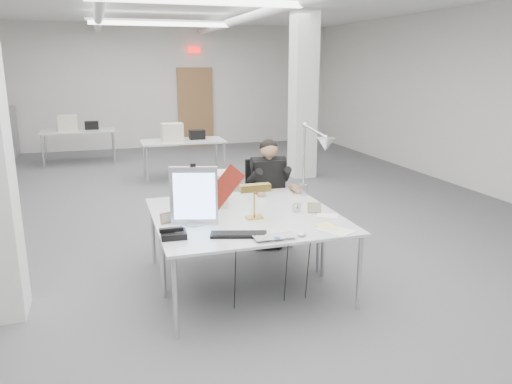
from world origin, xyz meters
The scene contains 23 objects.
room_shell centered at (0.04, 0.13, 1.69)m, with size 10.04×14.04×3.24m.
desk_main centered at (0.00, -2.50, 0.74)m, with size 1.80×0.90×0.03m, color silver.
desk_second centered at (0.00, -1.60, 0.74)m, with size 1.80×0.90×0.03m, color silver.
bg_desk_a centered at (0.20, 3.00, 0.74)m, with size 1.60×0.80×0.03m, color silver.
bg_desk_b centered at (-1.80, 5.20, 0.74)m, with size 1.60×0.80×0.03m, color silver.
filing_cabinet centered at (-3.50, 6.65, 0.60)m, with size 0.45×0.55×1.20m, color gray.
office_chair centered at (0.59, -1.00, 0.59)m, with size 0.58×0.58×1.19m, color black, non-canonical shape.
seated_person centered at (0.59, -1.05, 0.90)m, with size 0.43×0.54×0.81m, color black, non-canonical shape.
monitor centered at (-0.54, -2.20, 1.03)m, with size 0.44×0.04×0.55m, color #BBBBC0.
pennant centered at (-0.27, -2.24, 1.08)m, with size 0.45×0.01×0.19m, color maroon.
keyboard centered at (-0.23, -2.65, 0.77)m, with size 0.49×0.16×0.02m, color black.
laptop centered at (0.04, -2.87, 0.77)m, with size 0.37×0.24×0.03m, color silver.
mouse centered at (0.29, -2.83, 0.77)m, with size 0.09×0.06×0.04m, color silver.
bankers_lamp centered at (0.05, -2.20, 0.94)m, with size 0.32×0.13×0.36m, color #DE9245, non-canonical shape.
desk_phone centered at (-0.78, -2.52, 0.78)m, with size 0.22×0.20×0.05m, color black.
picture_frame_left centered at (-0.78, -2.10, 0.81)m, with size 0.13×0.01×0.11m, color #B6794E.
picture_frame_right centered at (0.68, -2.21, 0.81)m, with size 0.14×0.01×0.11m, color tan.
desk_clock centered at (0.52, -2.12, 0.81)m, with size 0.10×0.10×0.03m, color #BABABF.
paper_stack_a centered at (0.64, -2.78, 0.76)m, with size 0.21×0.30×0.01m, color white.
paper_stack_b centered at (0.61, -2.66, 0.76)m, with size 0.17×0.23×0.01m, color #E4DD88.
paper_stack_c centered at (0.76, -2.35, 0.76)m, with size 0.20×0.14×0.01m, color white.
beige_monitor centered at (-0.26, -1.60, 0.93)m, with size 0.37×0.35×0.35m, color beige.
architect_lamp centered at (0.85, -1.76, 1.24)m, with size 0.26×0.76×0.98m, color silver, non-canonical shape.
Camera 1 is at (-1.32, -6.63, 2.23)m, focal length 35.00 mm.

